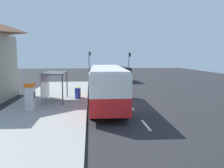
# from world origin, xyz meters

# --- Properties ---
(ground_plane) EXTENTS (56.00, 92.00, 0.04)m
(ground_plane) POSITION_xyz_m (0.00, 14.00, -0.02)
(ground_plane) COLOR #262628
(sidewalk_platform) EXTENTS (6.20, 30.00, 0.18)m
(sidewalk_platform) POSITION_xyz_m (-6.40, 2.00, 0.09)
(sidewalk_platform) COLOR #999993
(sidewalk_platform) RESTS_ON ground
(lane_stripe_seg_0) EXTENTS (0.16, 2.20, 0.01)m
(lane_stripe_seg_0) POSITION_xyz_m (0.25, -6.00, 0.01)
(lane_stripe_seg_0) COLOR silver
(lane_stripe_seg_0) RESTS_ON ground
(lane_stripe_seg_1) EXTENTS (0.16, 2.20, 0.01)m
(lane_stripe_seg_1) POSITION_xyz_m (0.25, -1.00, 0.01)
(lane_stripe_seg_1) COLOR silver
(lane_stripe_seg_1) RESTS_ON ground
(lane_stripe_seg_2) EXTENTS (0.16, 2.20, 0.01)m
(lane_stripe_seg_2) POSITION_xyz_m (0.25, 4.00, 0.01)
(lane_stripe_seg_2) COLOR silver
(lane_stripe_seg_2) RESTS_ON ground
(lane_stripe_seg_3) EXTENTS (0.16, 2.20, 0.01)m
(lane_stripe_seg_3) POSITION_xyz_m (0.25, 9.00, 0.01)
(lane_stripe_seg_3) COLOR silver
(lane_stripe_seg_3) RESTS_ON ground
(lane_stripe_seg_4) EXTENTS (0.16, 2.20, 0.01)m
(lane_stripe_seg_4) POSITION_xyz_m (0.25, 14.00, 0.01)
(lane_stripe_seg_4) COLOR silver
(lane_stripe_seg_4) RESTS_ON ground
(lane_stripe_seg_5) EXTENTS (0.16, 2.20, 0.01)m
(lane_stripe_seg_5) POSITION_xyz_m (0.25, 19.00, 0.01)
(lane_stripe_seg_5) COLOR silver
(lane_stripe_seg_5) RESTS_ON ground
(lane_stripe_seg_6) EXTENTS (0.16, 2.20, 0.01)m
(lane_stripe_seg_6) POSITION_xyz_m (0.25, 24.00, 0.01)
(lane_stripe_seg_6) COLOR silver
(lane_stripe_seg_6) RESTS_ON ground
(lane_stripe_seg_7) EXTENTS (0.16, 2.20, 0.01)m
(lane_stripe_seg_7) POSITION_xyz_m (0.25, 29.00, 0.01)
(lane_stripe_seg_7) COLOR silver
(lane_stripe_seg_7) RESTS_ON ground
(bus) EXTENTS (2.85, 11.08, 3.21)m
(bus) POSITION_xyz_m (-1.71, -0.65, 1.84)
(bus) COLOR red
(bus) RESTS_ON ground
(white_van) EXTENTS (2.18, 5.27, 2.30)m
(white_van) POSITION_xyz_m (2.20, 18.43, 1.34)
(white_van) COLOR black
(white_van) RESTS_ON ground
(sedan_near) EXTENTS (1.92, 4.44, 1.52)m
(sedan_near) POSITION_xyz_m (2.30, 28.73, 0.79)
(sedan_near) COLOR #A51919
(sedan_near) RESTS_ON ground
(ticket_machine) EXTENTS (0.66, 0.76, 1.94)m
(ticket_machine) POSITION_xyz_m (-7.39, -2.06, 1.17)
(ticket_machine) COLOR silver
(ticket_machine) RESTS_ON sidewalk_platform
(recycling_bin_blue) EXTENTS (0.52, 0.52, 0.95)m
(recycling_bin_blue) POSITION_xyz_m (-4.20, 2.32, 0.66)
(recycling_bin_blue) COLOR blue
(recycling_bin_blue) RESTS_ON sidewalk_platform
(recycling_bin_yellow) EXTENTS (0.52, 0.52, 0.95)m
(recycling_bin_yellow) POSITION_xyz_m (-4.20, 3.02, 0.66)
(recycling_bin_yellow) COLOR yellow
(recycling_bin_yellow) RESTS_ON sidewalk_platform
(traffic_light_near_side) EXTENTS (0.49, 0.28, 4.87)m
(traffic_light_near_side) POSITION_xyz_m (5.50, 31.31, 3.25)
(traffic_light_near_side) COLOR #2D2D2D
(traffic_light_near_side) RESTS_ON ground
(traffic_light_far_side) EXTENTS (0.49, 0.28, 5.07)m
(traffic_light_far_side) POSITION_xyz_m (-3.10, 32.11, 3.37)
(traffic_light_far_side) COLOR #2D2D2D
(traffic_light_far_side) RESTS_ON ground
(bus_shelter) EXTENTS (1.80, 4.00, 2.50)m
(bus_shelter) POSITION_xyz_m (-6.41, 1.49, 2.10)
(bus_shelter) COLOR #4C4C51
(bus_shelter) RESTS_ON sidewalk_platform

